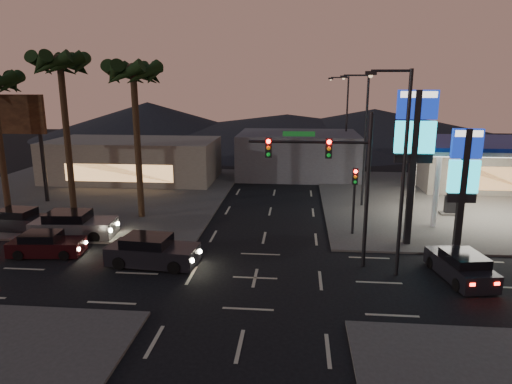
# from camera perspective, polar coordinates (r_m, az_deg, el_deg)

# --- Properties ---
(ground) EXTENTS (140.00, 140.00, 0.00)m
(ground) POSITION_cam_1_polar(r_m,az_deg,el_deg) (22.87, -0.12, -10.69)
(ground) COLOR black
(ground) RESTS_ON ground
(corner_lot_ne) EXTENTS (24.00, 24.00, 0.12)m
(corner_lot_ne) POSITION_cam_1_polar(r_m,az_deg,el_deg) (40.45, 25.41, -1.14)
(corner_lot_ne) COLOR #47443F
(corner_lot_ne) RESTS_ON ground
(corner_lot_nw) EXTENTS (24.00, 24.00, 0.12)m
(corner_lot_nw) POSITION_cam_1_polar(r_m,az_deg,el_deg) (41.97, -20.23, -0.17)
(corner_lot_nw) COLOR #47443F
(corner_lot_nw) RESTS_ON ground
(gas_station) EXTENTS (12.20, 8.20, 5.47)m
(gas_station) POSITION_cam_1_polar(r_m,az_deg,el_deg) (35.91, 28.35, 5.02)
(gas_station) COLOR silver
(gas_station) RESTS_ON ground
(convenience_store) EXTENTS (10.00, 6.00, 4.00)m
(convenience_store) POSITION_cam_1_polar(r_m,az_deg,el_deg) (45.35, 25.93, 2.78)
(convenience_store) COLOR #726B5B
(convenience_store) RESTS_ON ground
(pylon_sign_tall) EXTENTS (2.20, 0.35, 9.00)m
(pylon_sign_tall) POSITION_cam_1_polar(r_m,az_deg,el_deg) (27.24, 19.25, 6.47)
(pylon_sign_tall) COLOR black
(pylon_sign_tall) RESTS_ON ground
(pylon_sign_short) EXTENTS (1.60, 0.35, 7.00)m
(pylon_sign_short) POSITION_cam_1_polar(r_m,az_deg,el_deg) (27.25, 24.57, 2.30)
(pylon_sign_short) COLOR black
(pylon_sign_short) RESTS_ON ground
(traffic_signal_mast) EXTENTS (6.10, 0.39, 8.00)m
(traffic_signal_mast) POSITION_cam_1_polar(r_m,az_deg,el_deg) (23.20, 9.63, 3.02)
(traffic_signal_mast) COLOR black
(traffic_signal_mast) RESTS_ON ground
(pedestal_signal) EXTENTS (0.32, 0.39, 4.30)m
(pedestal_signal) POSITION_cam_1_polar(r_m,az_deg,el_deg) (28.71, 12.21, 0.21)
(pedestal_signal) COLOR black
(pedestal_signal) RESTS_ON ground
(streetlight_near) EXTENTS (2.14, 0.25, 10.00)m
(streetlight_near) POSITION_cam_1_polar(r_m,az_deg,el_deg) (22.60, 17.58, 3.56)
(streetlight_near) COLOR black
(streetlight_near) RESTS_ON ground
(streetlight_mid) EXTENTS (2.14, 0.25, 10.00)m
(streetlight_mid) POSITION_cam_1_polar(r_m,az_deg,el_deg) (35.30, 13.21, 7.20)
(streetlight_mid) COLOR black
(streetlight_mid) RESTS_ON ground
(streetlight_far) EXTENTS (2.14, 0.25, 10.00)m
(streetlight_far) POSITION_cam_1_polar(r_m,az_deg,el_deg) (49.15, 11.03, 8.99)
(streetlight_far) COLOR black
(streetlight_far) RESTS_ON ground
(palm_a) EXTENTS (4.41, 4.41, 10.86)m
(palm_a) POSITION_cam_1_polar(r_m,az_deg,el_deg) (32.19, -15.04, 13.15)
(palm_a) COLOR black
(palm_a) RESTS_ON ground
(palm_b) EXTENTS (4.41, 4.41, 11.46)m
(palm_b) POSITION_cam_1_polar(r_m,az_deg,el_deg) (34.23, -23.20, 13.45)
(palm_b) COLOR black
(palm_b) RESTS_ON ground
(billboard) EXTENTS (6.00, 0.30, 8.50)m
(billboard) POSITION_cam_1_polar(r_m,az_deg,el_deg) (40.67, -28.55, 7.60)
(billboard) COLOR black
(billboard) RESTS_ON ground
(building_far_west) EXTENTS (16.00, 8.00, 4.00)m
(building_far_west) POSITION_cam_1_polar(r_m,az_deg,el_deg) (46.24, -15.04, 3.86)
(building_far_west) COLOR #726B5B
(building_far_west) RESTS_ON ground
(building_far_mid) EXTENTS (12.00, 9.00, 4.40)m
(building_far_mid) POSITION_cam_1_polar(r_m,az_deg,el_deg) (47.32, 5.27, 4.72)
(building_far_mid) COLOR #4C4C51
(building_far_mid) RESTS_ON ground
(hill_left) EXTENTS (40.00, 40.00, 6.00)m
(hill_left) POSITION_cam_1_polar(r_m,az_deg,el_deg) (85.39, -13.32, 8.86)
(hill_left) COLOR black
(hill_left) RESTS_ON ground
(hill_right) EXTENTS (50.00, 50.00, 5.00)m
(hill_right) POSITION_cam_1_polar(r_m,az_deg,el_deg) (82.11, 14.54, 8.27)
(hill_right) COLOR black
(hill_right) RESTS_ON ground
(hill_center) EXTENTS (60.00, 60.00, 4.00)m
(hill_center) POSITION_cam_1_polar(r_m,az_deg,el_deg) (81.13, 3.90, 8.25)
(hill_center) COLOR black
(hill_center) RESTS_ON ground
(car_lane_a_front) EXTENTS (4.95, 2.40, 1.57)m
(car_lane_a_front) POSITION_cam_1_polar(r_m,az_deg,el_deg) (24.79, -12.89, -7.26)
(car_lane_a_front) COLOR black
(car_lane_a_front) RESTS_ON ground
(car_lane_a_mid) EXTENTS (4.14, 1.99, 1.31)m
(car_lane_a_mid) POSITION_cam_1_polar(r_m,az_deg,el_deg) (28.05, -24.77, -6.00)
(car_lane_a_mid) COLOR black
(car_lane_a_mid) RESTS_ON ground
(car_lane_b_front) EXTENTS (5.19, 2.44, 1.65)m
(car_lane_b_front) POSITION_cam_1_polar(r_m,az_deg,el_deg) (30.45, -21.89, -3.92)
(car_lane_b_front) COLOR #5B5B5D
(car_lane_b_front) RESTS_ON ground
(car_lane_b_mid) EXTENTS (4.48, 2.12, 1.42)m
(car_lane_b_mid) POSITION_cam_1_polar(r_m,az_deg,el_deg) (33.37, -27.38, -3.19)
(car_lane_b_mid) COLOR black
(car_lane_b_mid) RESTS_ON ground
(suv_station) EXTENTS (2.48, 4.43, 1.40)m
(suv_station) POSITION_cam_1_polar(r_m,az_deg,el_deg) (24.62, 24.24, -8.50)
(suv_station) COLOR black
(suv_station) RESTS_ON ground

